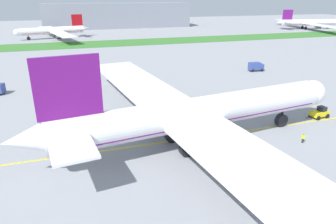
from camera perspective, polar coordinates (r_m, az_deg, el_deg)
name	(u,v)px	position (r m, az deg, el deg)	size (l,w,h in m)	color
ground_plane	(224,144)	(52.53, 10.39, -5.97)	(600.00, 600.00, 0.00)	gray
apron_taxi_line	(214,135)	(55.53, 8.60, -4.31)	(280.00, 0.36, 0.01)	yellow
grass_median_strip	(116,43)	(165.69, -9.66, 12.58)	(320.00, 24.00, 0.10)	#38722D
airliner_foreground	(195,114)	(49.35, 5.12, -0.37)	(56.34, 91.30, 16.52)	white
pushback_tug	(320,113)	(69.65, 26.48, -0.12)	(5.58, 2.72, 2.30)	yellow
ground_crew_wingwalker_port	(303,138)	(56.53, 23.93, -4.39)	(0.53, 0.42, 1.68)	black
service_truck_baggage_loader	(256,66)	(105.52, 16.09, 8.18)	(5.07, 2.73, 2.90)	#33478C
parked_airliner_far_centre	(54,31)	(192.85, -20.57, 14.04)	(41.16, 66.71, 12.93)	white
parked_airliner_far_right	(308,23)	(254.12, 24.66, 14.94)	(48.74, 79.58, 13.77)	white
terminal_building	(118,15)	(245.64, -9.24, 17.37)	(108.54, 20.00, 18.00)	gray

